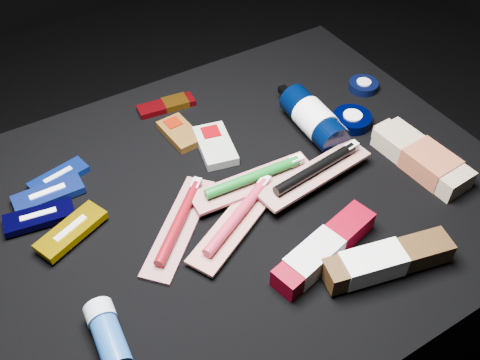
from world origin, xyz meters
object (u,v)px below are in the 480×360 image
lotion_bottle (314,119)px  deodorant_stick (108,334)px  bodywash_bottle (423,159)px  toothpaste_carton_red (321,252)px

lotion_bottle → deodorant_stick: (-0.52, -0.22, -0.01)m
lotion_bottle → bodywash_bottle: lotion_bottle is taller
lotion_bottle → bodywash_bottle: (0.11, -0.19, -0.01)m
toothpaste_carton_red → bodywash_bottle: bearing=0.5°
lotion_bottle → deodorant_stick: 0.57m
bodywash_bottle → toothpaste_carton_red: (-0.29, -0.07, -0.00)m
deodorant_stick → toothpaste_carton_red: 0.35m
bodywash_bottle → toothpaste_carton_red: bearing=-170.0°
bodywash_bottle → deodorant_stick: (-0.64, -0.03, 0.00)m
lotion_bottle → toothpaste_carton_red: bearing=-121.0°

